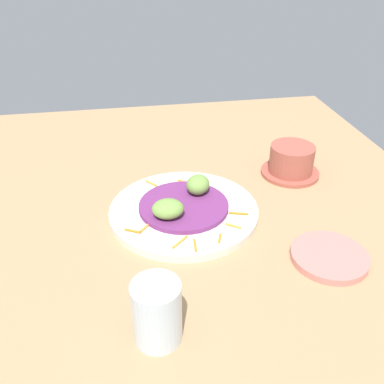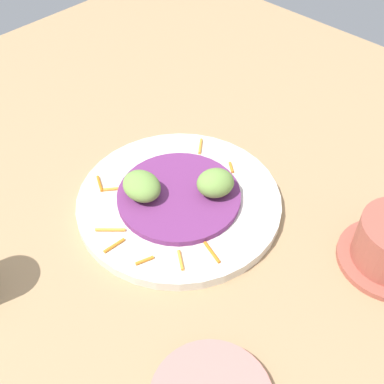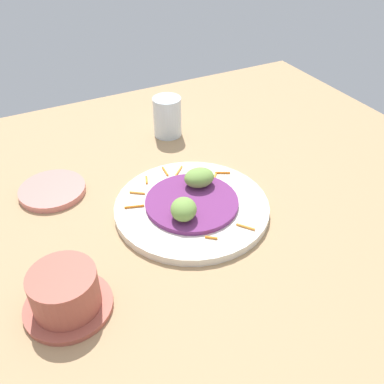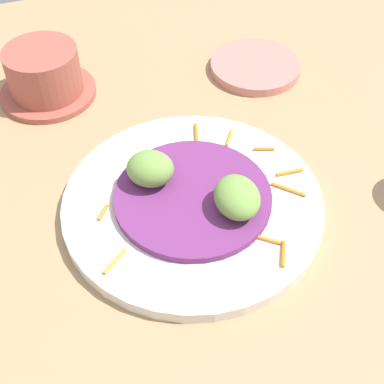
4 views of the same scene
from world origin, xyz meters
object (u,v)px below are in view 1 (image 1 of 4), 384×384
at_px(terracotta_bowl, 291,161).
at_px(guac_scoop_center, 168,209).
at_px(guac_scoop_left, 198,185).
at_px(water_glass, 157,312).
at_px(side_plate_small, 329,257).
at_px(main_plate, 184,211).

bearing_deg(terracotta_bowl, guac_scoop_center, -62.74).
height_order(guac_scoop_left, water_glass, water_glass).
relative_size(guac_scoop_left, side_plate_small, 0.40).
height_order(main_plate, guac_scoop_left, guac_scoop_left).
xyz_separation_m(guac_scoop_center, terracotta_bowl, (-0.14, 0.28, -0.01)).
relative_size(guac_scoop_left, terracotta_bowl, 0.40).
distance_m(guac_scoop_center, water_glass, 0.24).
bearing_deg(guac_scoop_left, terracotta_bowl, 109.34).
relative_size(main_plate, guac_scoop_center, 4.91).
relative_size(guac_scoop_center, terracotta_bowl, 0.45).
relative_size(guac_scoop_left, guac_scoop_center, 0.89).
distance_m(guac_scoop_center, terracotta_bowl, 0.32).
bearing_deg(water_glass, terracotta_bowl, 139.32).
xyz_separation_m(guac_scoop_left, water_glass, (0.30, -0.11, 0.00)).
bearing_deg(guac_scoop_left, main_plate, -43.49).
bearing_deg(water_glass, guac_scoop_left, 160.14).
bearing_deg(side_plate_small, terracotta_bowl, 171.67).
height_order(guac_scoop_center, terracotta_bowl, terracotta_bowl).
relative_size(main_plate, guac_scoop_left, 5.52).
distance_m(guac_scoop_center, side_plate_small, 0.28).
distance_m(guac_scoop_left, side_plate_small, 0.27).
bearing_deg(guac_scoop_center, main_plate, 136.51).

